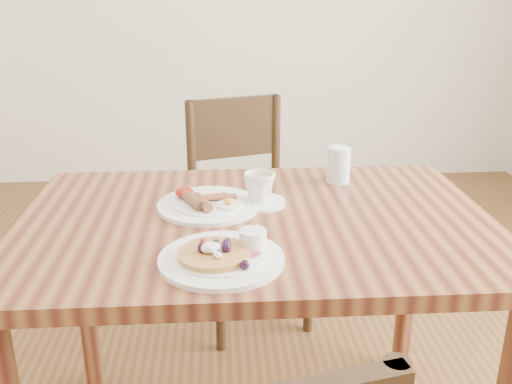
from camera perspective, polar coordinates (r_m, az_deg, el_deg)
dining_table at (r=1.49m, az=0.00°, el=-6.11°), size 1.20×0.80×0.75m
chair_far at (r=2.26m, az=-1.11°, el=-0.89°), size 0.52×0.52×0.88m
pancake_plate at (r=1.22m, az=-3.30°, el=-6.34°), size 0.27×0.27×0.06m
breakfast_plate at (r=1.51m, az=-4.93°, el=-1.17°), size 0.27×0.27×0.04m
teacup_saucer at (r=1.52m, az=0.35°, el=0.18°), size 0.14×0.14×0.09m
water_glass at (r=1.70m, az=8.25°, el=2.70°), size 0.07×0.07×0.10m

